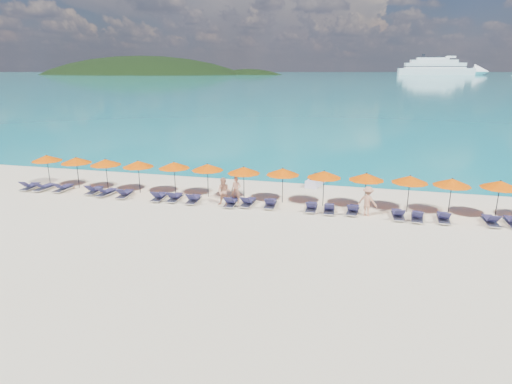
# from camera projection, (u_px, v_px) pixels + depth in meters

# --- Properties ---
(ground) EXTENTS (1400.00, 1400.00, 0.00)m
(ground) POSITION_uv_depth(u_px,v_px,m) (242.00, 229.00, 22.78)
(ground) COLOR beige
(sea) EXTENTS (1600.00, 1300.00, 0.01)m
(sea) POSITION_uv_depth(u_px,v_px,m) (363.00, 74.00, 637.78)
(sea) COLOR #1FA9B2
(sea) RESTS_ON ground
(headland_main) EXTENTS (374.00, 242.00, 126.50)m
(headland_main) POSITION_uv_depth(u_px,v_px,m) (143.00, 102.00, 606.47)
(headland_main) COLOR black
(headland_main) RESTS_ON ground
(headland_small) EXTENTS (162.00, 126.00, 85.50)m
(headland_small) POSITION_uv_depth(u_px,v_px,m) (249.00, 101.00, 589.30)
(headland_small) COLOR black
(headland_small) RESTS_ON ground
(cruise_ship) EXTENTS (113.57, 24.52, 31.38)m
(cruise_ship) POSITION_uv_depth(u_px,v_px,m) (444.00, 69.00, 558.98)
(cruise_ship) COLOR white
(cruise_ship) RESTS_ON ground
(jetski) EXTENTS (1.29, 2.39, 0.81)m
(jetski) POSITION_uv_depth(u_px,v_px,m) (315.00, 181.00, 31.08)
(jetski) COLOR silver
(jetski) RESTS_ON ground
(beachgoer_a) EXTENTS (0.63, 0.42, 1.68)m
(beachgoer_a) POSITION_uv_depth(u_px,v_px,m) (236.00, 190.00, 26.95)
(beachgoer_a) COLOR tan
(beachgoer_a) RESTS_ON ground
(beachgoer_b) EXTENTS (0.86, 0.50, 1.77)m
(beachgoer_b) POSITION_uv_depth(u_px,v_px,m) (224.00, 192.00, 26.44)
(beachgoer_b) COLOR tan
(beachgoer_b) RESTS_ON ground
(beachgoer_c) EXTENTS (1.23, 0.88, 1.73)m
(beachgoer_c) POSITION_uv_depth(u_px,v_px,m) (368.00, 201.00, 24.61)
(beachgoer_c) COLOR tan
(beachgoer_c) RESTS_ON ground
(umbrella_0) EXTENTS (2.10, 2.10, 2.28)m
(umbrella_0) POSITION_uv_depth(u_px,v_px,m) (47.00, 158.00, 30.74)
(umbrella_0) COLOR black
(umbrella_0) RESTS_ON ground
(umbrella_1) EXTENTS (2.10, 2.10, 2.28)m
(umbrella_1) POSITION_uv_depth(u_px,v_px,m) (76.00, 160.00, 30.02)
(umbrella_1) COLOR black
(umbrella_1) RESTS_ON ground
(umbrella_2) EXTENTS (2.10, 2.10, 2.28)m
(umbrella_2) POSITION_uv_depth(u_px,v_px,m) (105.00, 162.00, 29.40)
(umbrella_2) COLOR black
(umbrella_2) RESTS_ON ground
(umbrella_3) EXTENTS (2.10, 2.10, 2.28)m
(umbrella_3) POSITION_uv_depth(u_px,v_px,m) (138.00, 164.00, 28.86)
(umbrella_3) COLOR black
(umbrella_3) RESTS_ON ground
(umbrella_4) EXTENTS (2.10, 2.10, 2.28)m
(umbrella_4) POSITION_uv_depth(u_px,v_px,m) (174.00, 165.00, 28.48)
(umbrella_4) COLOR black
(umbrella_4) RESTS_ON ground
(umbrella_5) EXTENTS (2.10, 2.10, 2.28)m
(umbrella_5) POSITION_uv_depth(u_px,v_px,m) (207.00, 167.00, 27.90)
(umbrella_5) COLOR black
(umbrella_5) RESTS_ON ground
(umbrella_6) EXTENTS (2.10, 2.10, 2.28)m
(umbrella_6) POSITION_uv_depth(u_px,v_px,m) (244.00, 170.00, 27.09)
(umbrella_6) COLOR black
(umbrella_6) RESTS_ON ground
(umbrella_7) EXTENTS (2.10, 2.10, 2.28)m
(umbrella_7) POSITION_uv_depth(u_px,v_px,m) (283.00, 172.00, 26.69)
(umbrella_7) COLOR black
(umbrella_7) RESTS_ON ground
(umbrella_8) EXTENTS (2.10, 2.10, 2.28)m
(umbrella_8) POSITION_uv_depth(u_px,v_px,m) (324.00, 174.00, 26.03)
(umbrella_8) COLOR black
(umbrella_8) RESTS_ON ground
(umbrella_9) EXTENTS (2.10, 2.10, 2.28)m
(umbrella_9) POSITION_uv_depth(u_px,v_px,m) (366.00, 177.00, 25.46)
(umbrella_9) COLOR black
(umbrella_9) RESTS_ON ground
(umbrella_10) EXTENTS (2.10, 2.10, 2.28)m
(umbrella_10) POSITION_uv_depth(u_px,v_px,m) (410.00, 179.00, 24.86)
(umbrella_10) COLOR black
(umbrella_10) RESTS_ON ground
(umbrella_11) EXTENTS (2.10, 2.10, 2.28)m
(umbrella_11) POSITION_uv_depth(u_px,v_px,m) (452.00, 182.00, 24.22)
(umbrella_11) COLOR black
(umbrella_11) RESTS_ON ground
(umbrella_12) EXTENTS (2.10, 2.10, 2.28)m
(umbrella_12) POSITION_uv_depth(u_px,v_px,m) (500.00, 184.00, 23.75)
(umbrella_12) COLOR black
(umbrella_12) RESTS_ON ground
(lounger_0) EXTENTS (0.77, 1.75, 0.66)m
(lounger_0) POSITION_uv_depth(u_px,v_px,m) (30.00, 186.00, 30.11)
(lounger_0) COLOR silver
(lounger_0) RESTS_ON ground
(lounger_1) EXTENTS (0.77, 1.75, 0.66)m
(lounger_1) POSITION_uv_depth(u_px,v_px,m) (44.00, 187.00, 29.92)
(lounger_1) COLOR silver
(lounger_1) RESTS_ON ground
(lounger_2) EXTENTS (0.64, 1.71, 0.66)m
(lounger_2) POSITION_uv_depth(u_px,v_px,m) (63.00, 188.00, 29.71)
(lounger_2) COLOR silver
(lounger_2) RESTS_ON ground
(lounger_3) EXTENTS (0.74, 1.74, 0.66)m
(lounger_3) POSITION_uv_depth(u_px,v_px,m) (94.00, 190.00, 29.14)
(lounger_3) COLOR silver
(lounger_3) RESTS_ON ground
(lounger_4) EXTENTS (0.78, 1.75, 0.66)m
(lounger_4) POSITION_uv_depth(u_px,v_px,m) (106.00, 192.00, 28.67)
(lounger_4) COLOR silver
(lounger_4) RESTS_ON ground
(lounger_5) EXTENTS (0.78, 1.75, 0.66)m
(lounger_5) POSITION_uv_depth(u_px,v_px,m) (125.00, 194.00, 28.31)
(lounger_5) COLOR silver
(lounger_5) RESTS_ON ground
(lounger_6) EXTENTS (0.76, 1.74, 0.66)m
(lounger_6) POSITION_uv_depth(u_px,v_px,m) (159.00, 197.00, 27.68)
(lounger_6) COLOR silver
(lounger_6) RESTS_ON ground
(lounger_7) EXTENTS (0.71, 1.73, 0.66)m
(lounger_7) POSITION_uv_depth(u_px,v_px,m) (175.00, 197.00, 27.54)
(lounger_7) COLOR silver
(lounger_7) RESTS_ON ground
(lounger_8) EXTENTS (0.76, 1.75, 0.66)m
(lounger_8) POSITION_uv_depth(u_px,v_px,m) (194.00, 199.00, 27.16)
(lounger_8) COLOR silver
(lounger_8) RESTS_ON ground
(lounger_9) EXTENTS (0.68, 1.72, 0.66)m
(lounger_9) POSITION_uv_depth(u_px,v_px,m) (231.00, 202.00, 26.53)
(lounger_9) COLOR silver
(lounger_9) RESTS_ON ground
(lounger_10) EXTENTS (0.73, 1.74, 0.66)m
(lounger_10) POSITION_uv_depth(u_px,v_px,m) (248.00, 202.00, 26.54)
(lounger_10) COLOR silver
(lounger_10) RESTS_ON ground
(lounger_11) EXTENTS (0.74, 1.74, 0.66)m
(lounger_11) POSITION_uv_depth(u_px,v_px,m) (270.00, 203.00, 26.29)
(lounger_11) COLOR silver
(lounger_11) RESTS_ON ground
(lounger_12) EXTENTS (0.66, 1.71, 0.66)m
(lounger_12) POSITION_uv_depth(u_px,v_px,m) (312.00, 207.00, 25.61)
(lounger_12) COLOR silver
(lounger_12) RESTS_ON ground
(lounger_13) EXTENTS (0.71, 1.73, 0.66)m
(lounger_13) POSITION_uv_depth(u_px,v_px,m) (329.00, 209.00, 25.28)
(lounger_13) COLOR silver
(lounger_13) RESTS_ON ground
(lounger_14) EXTENTS (0.77, 1.75, 0.66)m
(lounger_14) POSITION_uv_depth(u_px,v_px,m) (353.00, 210.00, 25.10)
(lounger_14) COLOR silver
(lounger_14) RESTS_ON ground
(lounger_15) EXTENTS (0.72, 1.73, 0.66)m
(lounger_15) POSITION_uv_depth(u_px,v_px,m) (398.00, 214.00, 24.29)
(lounger_15) COLOR silver
(lounger_15) RESTS_ON ground
(lounger_16) EXTENTS (0.76, 1.75, 0.66)m
(lounger_16) POSITION_uv_depth(u_px,v_px,m) (417.00, 216.00, 23.97)
(lounger_16) COLOR silver
(lounger_16) RESTS_ON ground
(lounger_17) EXTENTS (0.72, 1.73, 0.66)m
(lounger_17) POSITION_uv_depth(u_px,v_px,m) (443.00, 218.00, 23.79)
(lounger_17) COLOR silver
(lounger_17) RESTS_ON ground
(lounger_18) EXTENTS (0.67, 1.72, 0.66)m
(lounger_18) POSITION_uv_depth(u_px,v_px,m) (491.00, 220.00, 23.33)
(lounger_18) COLOR silver
(lounger_18) RESTS_ON ground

